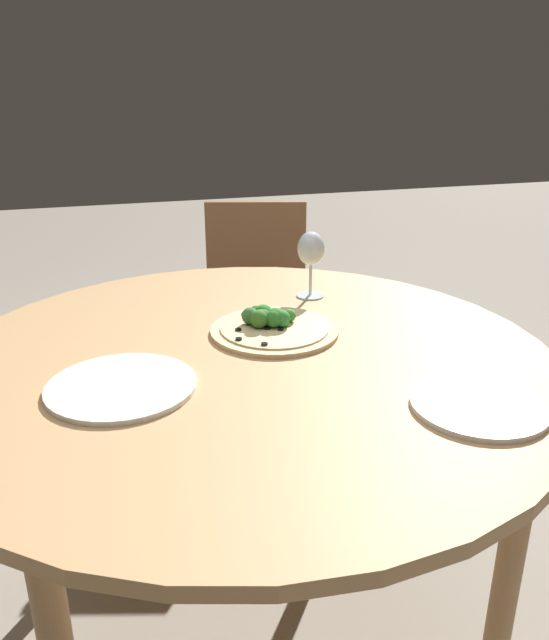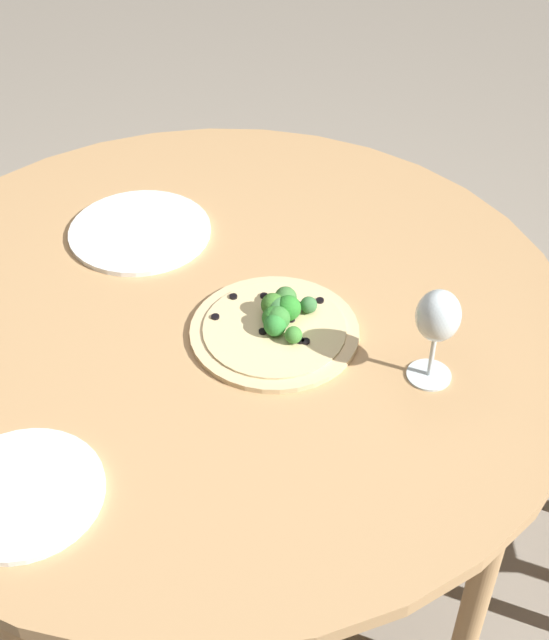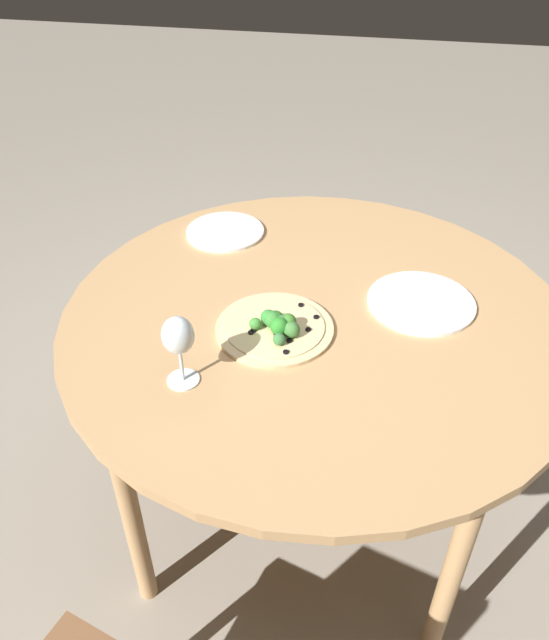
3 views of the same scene
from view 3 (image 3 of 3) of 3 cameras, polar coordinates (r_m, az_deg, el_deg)
ground_plane at (r=2.11m, az=2.91°, el=-16.17°), size 12.00×12.00×0.00m
dining_table at (r=1.60m, az=3.69°, el=-1.28°), size 1.27×1.27×0.77m
pizza at (r=1.48m, az=0.12°, el=-0.57°), size 0.28×0.28×0.06m
wine_glass at (r=1.30m, az=-8.80°, el=-1.62°), size 0.07×0.07×0.17m
plate_near at (r=1.88m, az=-4.54°, el=8.07°), size 0.23×0.23×0.01m
plate_far at (r=1.62m, az=13.25°, el=1.59°), size 0.27×0.27×0.01m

